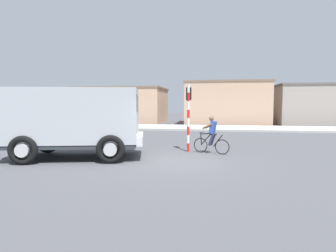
% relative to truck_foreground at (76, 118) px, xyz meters
% --- Properties ---
extents(ground_plane, '(120.00, 120.00, 0.00)m').
position_rel_truck_foreground_xyz_m(ground_plane, '(4.29, -0.08, -1.67)').
color(ground_plane, '#4C4C51').
extents(sidewalk_far, '(80.00, 5.00, 0.16)m').
position_rel_truck_foreground_xyz_m(sidewalk_far, '(4.29, 14.85, -1.59)').
color(sidewalk_far, '#ADADA8').
rests_on(sidewalk_far, ground).
extents(truck_foreground, '(5.83, 3.72, 2.90)m').
position_rel_truck_foreground_xyz_m(truck_foreground, '(0.00, 0.00, 0.00)').
color(truck_foreground, '#B2B7BC').
rests_on(truck_foreground, ground).
extents(cyclist, '(1.63, 0.74, 1.72)m').
position_rel_truck_foreground_xyz_m(cyclist, '(5.62, 1.93, -0.80)').
color(cyclist, black).
rests_on(cyclist, ground).
extents(traffic_light_pole, '(0.24, 0.43, 3.20)m').
position_rel_truck_foreground_xyz_m(traffic_light_pole, '(4.52, 2.33, 0.40)').
color(traffic_light_pole, red).
rests_on(traffic_light_pole, ground).
extents(car_red_near, '(4.26, 2.48, 1.60)m').
position_rel_truck_foreground_xyz_m(car_red_near, '(-3.44, 7.34, -0.85)').
color(car_red_near, '#1E2328').
rests_on(car_red_near, ground).
extents(building_corner_left, '(10.51, 7.48, 4.24)m').
position_rel_truck_foreground_xyz_m(building_corner_left, '(-5.43, 22.50, 0.46)').
color(building_corner_left, tan).
rests_on(building_corner_left, ground).
extents(building_mid_block, '(9.17, 6.19, 4.73)m').
position_rel_truck_foreground_xyz_m(building_mid_block, '(7.19, 21.37, 0.70)').
color(building_mid_block, tan).
rests_on(building_mid_block, ground).
extents(building_corner_right, '(8.84, 7.93, 4.41)m').
position_rel_truck_foreground_xyz_m(building_corner_right, '(17.07, 23.12, 0.54)').
color(building_corner_right, '#9E9389').
rests_on(building_corner_right, ground).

